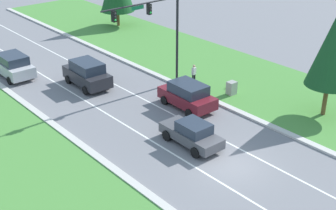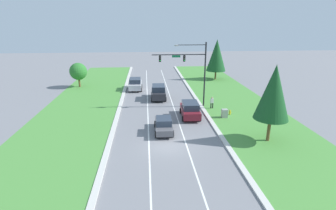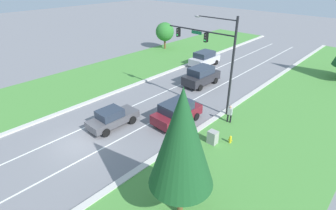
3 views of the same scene
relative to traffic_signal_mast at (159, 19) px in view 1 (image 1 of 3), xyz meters
The scene contains 15 objects.
ground_plane 13.64m from the traffic_signal_mast, 109.23° to the right, with size 160.00×160.00×0.00m, color slate.
curb_strip_right 13.08m from the traffic_signal_mast, 82.28° to the right, with size 0.50×90.00×0.15m.
curb_strip_left 16.22m from the traffic_signal_mast, 129.79° to the right, with size 0.50×90.00×0.15m.
grass_verge_right 14.69m from the traffic_signal_mast, 59.65° to the right, with size 10.00×90.00×0.08m.
lane_stripe_inner_left 14.28m from the traffic_signal_mast, 116.70° to the right, with size 0.14×81.00×0.01m.
lane_stripe_inner_right 13.22m from the traffic_signal_mast, 101.01° to the right, with size 0.14×81.00×0.01m.
traffic_signal_mast is the anchor object (origin of this frame).
graphite_sedan 10.57m from the traffic_signal_mast, 116.93° to the right, with size 2.03×4.47×1.67m.
burgundy_suv 6.32m from the traffic_signal_mast, 99.31° to the right, with size 2.37×4.65×1.96m.
silver_suv 13.74m from the traffic_signal_mast, 127.67° to the left, with size 2.32×4.67×2.01m.
charcoal_suv 7.57m from the traffic_signal_mast, 134.16° to the left, with size 2.40×4.80×2.16m.
utility_cabinet 7.86m from the traffic_signal_mast, 53.39° to the right, with size 0.70×0.60×1.13m.
pedestrian 5.71m from the traffic_signal_mast, 21.53° to the right, with size 0.42×0.29×1.69m.
fire_hydrant 8.00m from the traffic_signal_mast, 39.87° to the right, with size 0.34×0.20×0.70m.
conifer_near_right_tree 12.91m from the traffic_signal_mast, 62.73° to the right, with size 3.29×3.29×7.66m.
Camera 1 is at (-18.30, -15.42, 15.31)m, focal length 50.00 mm.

